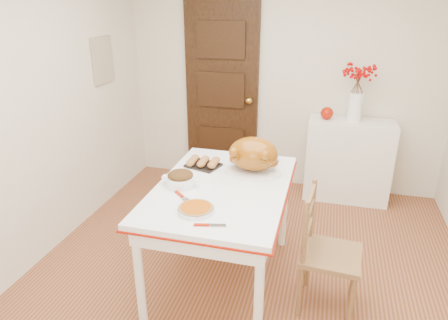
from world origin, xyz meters
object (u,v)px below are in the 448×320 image
(kitchen_table, at_px, (222,235))
(pumpkin_pie, at_px, (196,208))
(sideboard, at_px, (348,160))
(turkey_platter, at_px, (253,156))
(chair_oak, at_px, (331,252))

(kitchen_table, distance_m, pumpkin_pie, 0.60)
(sideboard, relative_size, turkey_platter, 2.00)
(pumpkin_pie, bearing_deg, chair_oak, 20.64)
(sideboard, bearing_deg, pumpkin_pie, -115.40)
(kitchen_table, bearing_deg, sideboard, 61.18)
(kitchen_table, relative_size, chair_oak, 1.52)
(sideboard, relative_size, kitchen_table, 0.64)
(sideboard, relative_size, chair_oak, 0.98)
(turkey_platter, bearing_deg, chair_oak, -35.43)
(chair_oak, relative_size, turkey_platter, 2.05)
(sideboard, xyz_separation_m, pumpkin_pie, (-1.01, -2.13, 0.41))
(sideboard, distance_m, pumpkin_pie, 2.39)
(chair_oak, bearing_deg, pumpkin_pie, 114.88)
(kitchen_table, relative_size, turkey_platter, 3.13)
(sideboard, distance_m, turkey_platter, 1.72)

